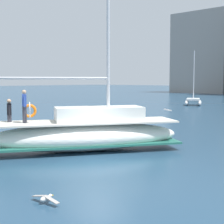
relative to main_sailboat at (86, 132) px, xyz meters
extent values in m
plane|color=navy|center=(1.82, -0.94, -0.92)|extent=(400.00, 400.00, 0.00)
ellipsoid|color=white|center=(-0.04, -0.06, -0.22)|extent=(7.29, 9.33, 1.40)
cube|color=#236656|center=(-0.04, -0.06, -0.53)|extent=(7.21, 9.19, 0.10)
cube|color=beige|center=(-0.04, -0.06, 0.52)|extent=(6.87, 8.83, 0.08)
cube|color=white|center=(0.36, 0.54, 0.91)|extent=(3.78, 4.53, 0.70)
cylinder|color=#B7B7BC|center=(-0.96, -1.47, 2.68)|extent=(3.27, 4.87, 0.12)
cylinder|color=silver|center=(2.39, 3.62, 1.03)|extent=(0.78, 0.55, 0.06)
torus|color=orange|center=(-2.48, -1.62, 1.03)|extent=(0.50, 0.66, 0.70)
cylinder|color=#33333D|center=(-1.63, -2.47, 0.96)|extent=(0.20, 0.20, 0.80)
cube|color=#3351AD|center=(-1.63, -2.47, 1.64)|extent=(0.38, 0.34, 0.56)
sphere|color=tan|center=(-1.63, -2.47, 2.03)|extent=(0.20, 0.20, 0.20)
cylinder|color=#3351AD|center=(-1.81, -2.35, 1.59)|extent=(0.09, 0.09, 0.50)
cylinder|color=#3351AD|center=(-1.44, -2.59, 1.59)|extent=(0.09, 0.09, 0.50)
cylinder|color=#33333D|center=(-2.48, -2.77, 0.74)|extent=(0.20, 0.20, 0.35)
cube|color=black|center=(-2.48, -2.77, 1.19)|extent=(0.38, 0.34, 0.56)
sphere|color=tan|center=(-2.48, -2.77, 1.58)|extent=(0.20, 0.20, 0.20)
cylinder|color=black|center=(-2.67, -2.65, 1.14)|extent=(0.09, 0.09, 0.50)
cylinder|color=black|center=(-2.30, -2.89, 1.14)|extent=(0.09, 0.09, 0.50)
torus|color=silver|center=(-1.49, -2.27, 1.18)|extent=(0.67, 0.47, 0.76)
ellipsoid|color=white|center=(-12.47, 31.36, -0.54)|extent=(2.62, 4.42, 0.76)
ellipsoid|color=white|center=(-10.90, 32.18, -0.54)|extent=(2.62, 4.42, 0.76)
cube|color=white|center=(-11.68, 31.77, -0.06)|extent=(2.77, 3.12, 0.24)
cylinder|color=silver|center=(-11.85, 32.08, 3.43)|extent=(0.12, 0.12, 6.73)
ellipsoid|color=silver|center=(4.49, -5.82, -0.78)|extent=(0.21, 0.37, 0.16)
sphere|color=silver|center=(4.48, -5.64, -0.75)|extent=(0.11, 0.11, 0.11)
cone|color=gold|center=(4.47, -5.57, -0.76)|extent=(0.05, 0.07, 0.04)
cube|color=#9E9993|center=(4.23, -5.85, -0.76)|extent=(0.52, 0.18, 0.13)
cube|color=#9E9993|center=(4.75, -5.80, -0.76)|extent=(0.52, 0.18, 0.13)
cube|color=gray|center=(-33.83, 78.18, 10.23)|extent=(16.26, 11.43, 22.30)
camera|label=1|loc=(12.19, -11.44, 2.56)|focal=54.32mm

